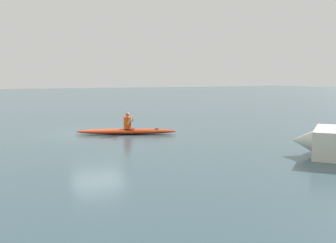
# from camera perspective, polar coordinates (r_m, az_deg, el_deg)

# --- Properties ---
(ground_plane) EXTENTS (160.00, 160.00, 0.00)m
(ground_plane) POSITION_cam_1_polar(r_m,az_deg,el_deg) (19.87, -9.98, -1.68)
(ground_plane) COLOR #334C56
(kayak) EXTENTS (4.73, 2.48, 0.26)m
(kayak) POSITION_cam_1_polar(r_m,az_deg,el_deg) (19.42, -5.90, -1.41)
(kayak) COLOR red
(kayak) RESTS_ON ground
(kayaker) EXTENTS (0.92, 2.15, 0.79)m
(kayaker) POSITION_cam_1_polar(r_m,az_deg,el_deg) (19.36, -5.72, -0.06)
(kayaker) COLOR #E04C14
(kayaker) RESTS_ON kayak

